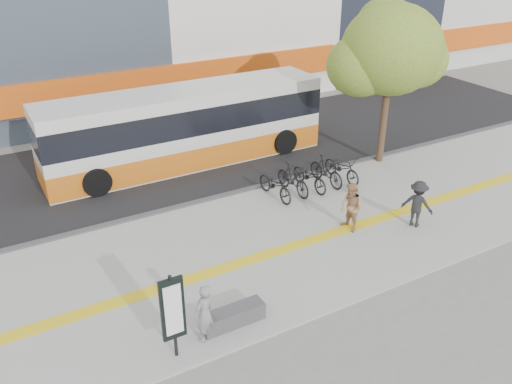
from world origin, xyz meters
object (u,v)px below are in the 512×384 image
pedestrian_tan (351,208)px  street_tree (389,51)px  signboard (173,310)px  bus (186,129)px  seated_woman (205,313)px  pedestrian_dark (417,204)px  bench (233,316)px

pedestrian_tan → street_tree: bearing=126.7°
signboard → bus: bearing=65.8°
signboard → seated_woman: 0.97m
bus → pedestrian_tan: bus is taller
pedestrian_tan → pedestrian_dark: size_ratio=1.02×
street_tree → pedestrian_tan: bearing=-139.2°
street_tree → seated_woman: size_ratio=4.14×
signboard → pedestrian_tan: (6.87, 2.44, -0.48)m
seated_woman → pedestrian_tan: size_ratio=0.95×
bench → pedestrian_dark: (7.29, 1.33, 0.56)m
seated_woman → pedestrian_tan: pedestrian_tan is taller
signboard → seated_woman: bearing=10.9°
bench → street_tree: bearing=31.6°
seated_woman → pedestrian_dark: 8.23m
street_tree → pedestrian_tan: (-4.51, -3.89, -3.63)m
signboard → seated_woman: (0.80, 0.15, -0.53)m
bus → pedestrian_dark: bearing=-62.3°
bench → pedestrian_tan: 5.72m
bench → signboard: size_ratio=0.73×
street_tree → bus: size_ratio=0.56×
signboard → pedestrian_dark: 9.05m
bus → pedestrian_dark: (4.40, -8.37, -0.61)m
street_tree → seated_woman: bearing=-149.7°
bus → seated_woman: size_ratio=7.42×
bench → bus: (2.89, 9.70, 1.17)m
bus → pedestrian_tan: bearing=-72.5°
street_tree → bus: 8.38m
street_tree → bus: (-6.89, 3.68, -3.04)m
bus → pedestrian_dark: bus is taller
signboard → bus: 10.97m
bench → seated_woman: (-0.80, -0.15, 0.54)m
bench → street_tree: (9.78, 6.02, 4.21)m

